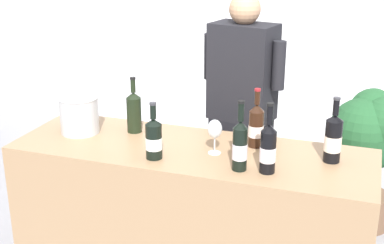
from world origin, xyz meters
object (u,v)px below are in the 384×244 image
wine_bottle_0 (333,139)px  wine_bottle_2 (268,148)px  wine_bottle_5 (240,145)px  ice_bucket (79,114)px  potted_shrub (371,135)px  person_server (241,129)px  wine_glass (215,130)px  wine_bottle_1 (256,125)px  wine_bottle_4 (134,111)px  wine_bottle_3 (154,139)px

wine_bottle_0 → wine_bottle_2: bearing=-140.3°
wine_bottle_5 → ice_bucket: (-0.98, 0.20, -0.02)m
wine_bottle_2 → ice_bucket: wine_bottle_2 is taller
wine_bottle_2 → potted_shrub: 1.48m
wine_bottle_0 → person_server: size_ratio=0.20×
wine_glass → ice_bucket: bearing=176.8°
ice_bucket → potted_shrub: ice_bucket is taller
wine_bottle_1 → wine_bottle_4: (-0.70, -0.01, 0.01)m
person_server → wine_glass: bearing=-87.4°
wine_bottle_5 → wine_glass: bearing=138.1°
wine_bottle_4 → wine_bottle_0: bearing=-3.2°
wine_bottle_4 → wine_bottle_5: (0.70, -0.31, 0.00)m
wine_bottle_0 → wine_bottle_5: wine_bottle_5 is taller
wine_bottle_4 → ice_bucket: size_ratio=1.42×
wine_bottle_4 → potted_shrub: bearing=39.4°
wine_bottle_5 → potted_shrub: bearing=66.4°
wine_bottle_0 → wine_bottle_4: size_ratio=1.04×
wine_bottle_5 → wine_bottle_4: bearing=156.1°
wine_bottle_3 → potted_shrub: 1.76m
wine_bottle_4 → potted_shrub: wine_bottle_4 is taller
wine_bottle_2 → ice_bucket: bearing=170.7°
wine_bottle_0 → wine_bottle_3: 0.89m
potted_shrub → wine_bottle_0: bearing=-99.6°
wine_glass → person_server: 0.74m
wine_bottle_2 → wine_bottle_5: 0.13m
wine_bottle_2 → person_server: bearing=111.7°
wine_bottle_4 → wine_bottle_5: bearing=-23.9°
wine_glass → ice_bucket: size_ratio=0.81×
wine_bottle_3 → wine_glass: wine_bottle_3 is taller
wine_bottle_0 → wine_bottle_1: wine_bottle_0 is taller
wine_bottle_5 → wine_bottle_3: bearing=-179.2°
wine_bottle_2 → wine_glass: bearing=155.6°
wine_bottle_1 → potted_shrub: bearing=60.7°
wine_bottle_0 → wine_bottle_5: 0.48m
wine_bottle_0 → wine_bottle_3: size_ratio=1.13×
wine_bottle_4 → person_server: 0.77m
wine_bottle_0 → wine_glass: (-0.58, -0.09, 0.01)m
wine_bottle_0 → wine_bottle_4: 1.11m
wine_bottle_3 → wine_bottle_4: wine_bottle_4 is taller
ice_bucket → wine_bottle_1: bearing=6.9°
wine_glass → wine_bottle_1: bearing=42.9°
wine_bottle_2 → wine_bottle_3: (-0.57, -0.02, -0.02)m
wine_bottle_0 → wine_bottle_4: (-1.11, 0.06, 0.00)m
wine_bottle_0 → wine_bottle_2: size_ratio=0.97×
wine_bottle_3 → wine_bottle_5: wine_bottle_5 is taller
wine_bottle_1 → wine_bottle_2: bearing=-67.7°
wine_bottle_1 → wine_bottle_5: wine_bottle_5 is taller
wine_bottle_0 → person_server: 0.90m
person_server → potted_shrub: 0.97m
wine_bottle_4 → wine_bottle_5: wine_bottle_5 is taller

